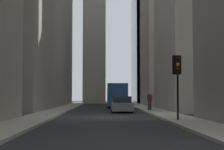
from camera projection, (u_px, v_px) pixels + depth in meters
ground_plane at (107, 117)px, 25.79m from camera, size 135.00×135.00×0.00m
sidewalk_right at (41, 116)px, 25.69m from camera, size 90.00×2.20×0.14m
sidewalk_left at (171, 116)px, 25.91m from camera, size 90.00×2.20×0.14m
building_left_far at (175, 35)px, 56.27m from camera, size 17.08×10.50×21.00m
building_right_midfar at (1, 8)px, 37.84m from camera, size 17.39×10.00×20.61m
church_spire at (95, 9)px, 67.41m from camera, size 4.40×4.40×32.77m
delivery_truck at (117, 96)px, 44.31m from camera, size 6.46×2.25×2.84m
hatchback_grey at (122, 105)px, 32.90m from camera, size 4.30×1.78×1.42m
traffic_light_foreground at (177, 72)px, 21.23m from camera, size 0.43×0.52×3.68m
pedestrian at (150, 100)px, 34.72m from camera, size 0.26×0.44×1.71m
discarded_bottle at (47, 115)px, 23.99m from camera, size 0.07×0.07×0.27m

